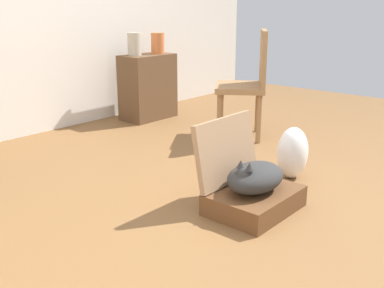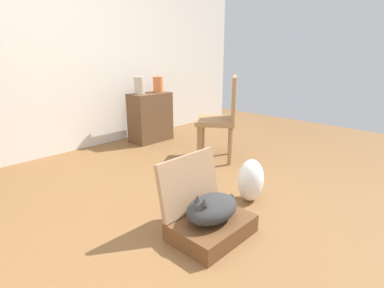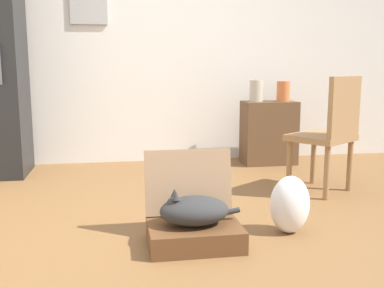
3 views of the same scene
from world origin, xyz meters
name	(u,v)px [view 1 (image 1 of 3)]	position (x,y,z in m)	size (l,w,h in m)	color
ground_plane	(221,198)	(0.00, 0.00, 0.00)	(7.68, 7.68, 0.00)	brown
suitcase_base	(254,200)	(-0.01, -0.25, 0.06)	(0.53, 0.40, 0.13)	brown
suitcase_lid	(226,151)	(-0.01, -0.04, 0.32)	(0.53, 0.40, 0.04)	#9B7756
cat	(255,177)	(-0.01, -0.25, 0.21)	(0.48, 0.28, 0.21)	#2D2D2D
plastic_bag_white	(292,153)	(0.61, -0.15, 0.18)	(0.25, 0.20, 0.36)	white
side_table	(148,87)	(1.17, 1.85, 0.33)	(0.56, 0.32, 0.66)	brown
vase_tall	(134,44)	(1.03, 1.88, 0.77)	(0.14, 0.14, 0.22)	#B7AD99
vase_short	(158,43)	(1.31, 1.83, 0.77)	(0.14, 0.14, 0.21)	#CC6B38
chair	(249,80)	(1.26, 0.66, 0.52)	(0.63, 0.62, 0.95)	olive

